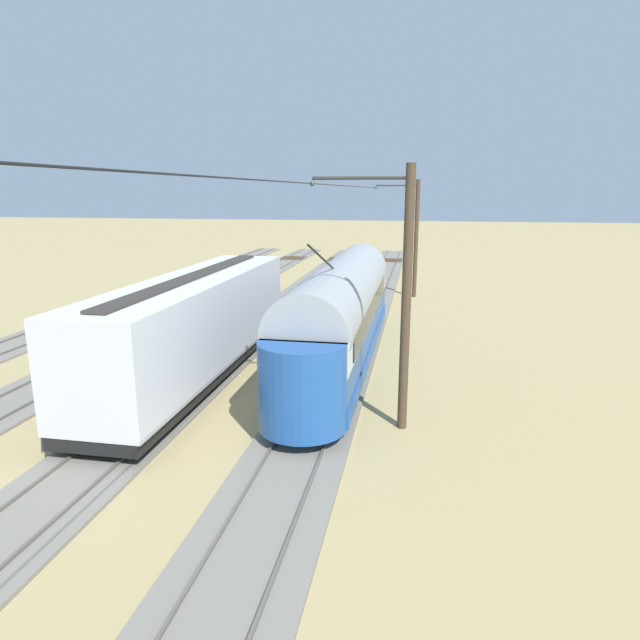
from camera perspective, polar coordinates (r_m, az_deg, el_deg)
ground_plane at (r=29.03m, az=-11.82°, el=-1.10°), size 220.00×220.00×0.00m
track_streetcar_siding at (r=27.40m, az=3.52°, el=-1.58°), size 2.80×80.00×0.18m
track_adjacent_siding at (r=28.45m, az=-6.79°, el=-1.09°), size 2.80×80.00×0.18m
track_third_siding at (r=30.34m, az=-16.09°, el=-0.62°), size 2.80×80.00×0.18m
track_outer_siding at (r=32.93m, az=-24.12°, el=-0.20°), size 2.80×80.00×0.18m
vintage_streetcar at (r=22.71m, az=2.26°, el=1.06°), size 2.65×17.82×5.44m
boxcar_adjacent at (r=21.24m, az=-12.79°, el=-0.39°), size 2.96×14.32×3.85m
catenary_pole_foreground at (r=37.61m, az=9.85°, el=8.52°), size 2.99×0.28×7.81m
catenary_pole_mid_near at (r=16.08m, az=8.69°, el=2.43°), size 2.99×0.28×7.81m
overhead_wire_run at (r=16.87m, az=-0.11°, el=13.97°), size 2.79×47.38×0.18m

